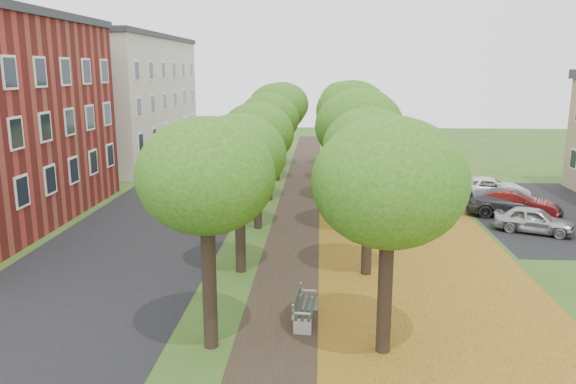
# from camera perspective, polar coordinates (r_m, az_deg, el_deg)

# --- Properties ---
(ground) EXTENTS (120.00, 120.00, 0.00)m
(ground) POSITION_cam_1_polar(r_m,az_deg,el_deg) (16.31, 0.11, -15.59)
(ground) COLOR #2D4C19
(ground) RESTS_ON ground
(street_asphalt) EXTENTS (8.00, 70.00, 0.01)m
(street_asphalt) POSITION_cam_1_polar(r_m,az_deg,el_deg) (31.47, -12.08, -1.91)
(street_asphalt) COLOR black
(street_asphalt) RESTS_ON ground
(footpath) EXTENTS (3.20, 70.00, 0.01)m
(footpath) POSITION_cam_1_polar(r_m,az_deg,el_deg) (30.36, 1.70, -2.16)
(footpath) COLOR black
(footpath) RESTS_ON ground
(leaf_verge) EXTENTS (7.50, 70.00, 0.01)m
(leaf_verge) POSITION_cam_1_polar(r_m,az_deg,el_deg) (30.64, 11.10, -2.26)
(leaf_verge) COLOR #AA701F
(leaf_verge) RESTS_ON ground
(parking_lot) EXTENTS (9.00, 16.00, 0.01)m
(parking_lot) POSITION_cam_1_polar(r_m,az_deg,el_deg) (33.80, 25.30, -1.86)
(parking_lot) COLOR black
(parking_lot) RESTS_ON ground
(tree_row_west) EXTENTS (3.77, 33.77, 6.41)m
(tree_row_west) POSITION_cam_1_polar(r_m,az_deg,el_deg) (29.66, -2.52, 6.84)
(tree_row_west) COLOR black
(tree_row_west) RESTS_ON ground
(tree_row_east) EXTENTS (3.77, 33.77, 6.41)m
(tree_row_east) POSITION_cam_1_polar(r_m,az_deg,el_deg) (29.57, 6.84, 6.75)
(tree_row_east) COLOR black
(tree_row_east) RESTS_ON ground
(building_cream) EXTENTS (10.30, 20.30, 10.40)m
(building_cream) POSITION_cam_1_polar(r_m,az_deg,el_deg) (50.66, -17.48, 9.13)
(building_cream) COLOR beige
(building_cream) RESTS_ON ground
(bench) EXTENTS (0.74, 1.95, 0.90)m
(bench) POSITION_cam_1_polar(r_m,az_deg,el_deg) (17.64, 1.63, -11.64)
(bench) COLOR #273129
(bench) RESTS_ON ground
(car_silver) EXTENTS (3.90, 2.84, 1.23)m
(car_silver) POSITION_cam_1_polar(r_m,az_deg,el_deg) (29.15, 23.72, -2.61)
(car_silver) COLOR #A9A9AE
(car_silver) RESTS_ON ground
(car_red) EXTENTS (4.55, 2.82, 1.41)m
(car_red) POSITION_cam_1_polar(r_m,az_deg,el_deg) (31.77, 21.96, -1.11)
(car_red) COLOR maroon
(car_red) RESTS_ON ground
(car_grey) EXTENTS (5.23, 3.07, 1.42)m
(car_grey) POSITION_cam_1_polar(r_m,az_deg,el_deg) (31.85, 21.91, -1.07)
(car_grey) COLOR #333338
(car_grey) RESTS_ON ground
(car_white) EXTENTS (4.80, 2.61, 1.28)m
(car_white) POSITION_cam_1_polar(r_m,az_deg,el_deg) (35.71, 19.85, 0.36)
(car_white) COLOR white
(car_white) RESTS_ON ground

